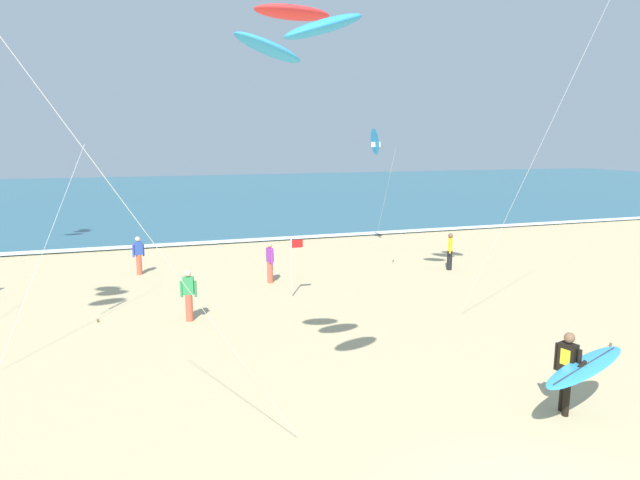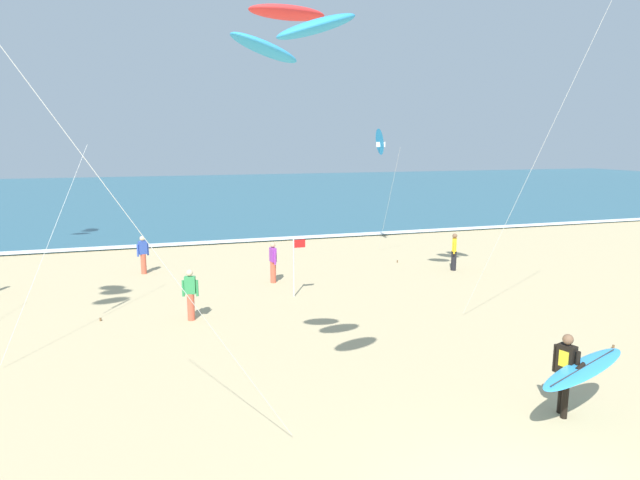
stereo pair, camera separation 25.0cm
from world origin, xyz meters
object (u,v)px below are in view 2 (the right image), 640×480
at_px(kite_delta_cobalt_near, 381,142).
at_px(bystander_green_top, 190,295).
at_px(kite_arc_scarlet_distant, 287,31).
at_px(lifeguard_flag, 295,262).
at_px(bystander_blue_top, 143,255).
at_px(bystander_purple_top, 273,262).
at_px(bystander_yellow_top, 454,252).
at_px(surfer_lead, 575,369).

distance_m(kite_delta_cobalt_near, bystander_green_top, 13.67).
height_order(kite_arc_scarlet_distant, lifeguard_flag, kite_arc_scarlet_distant).
relative_size(kite_arc_scarlet_distant, bystander_blue_top, 4.74).
bearing_deg(bystander_purple_top, kite_delta_cobalt_near, 35.66).
bearing_deg(bystander_yellow_top, lifeguard_flag, -166.04).
bearing_deg(bystander_blue_top, bystander_purple_top, -32.07).
bearing_deg(lifeguard_flag, bystander_purple_top, 98.78).
height_order(surfer_lead, lifeguard_flag, lifeguard_flag).
height_order(bystander_green_top, lifeguard_flag, lifeguard_flag).
relative_size(surfer_lead, bystander_yellow_top, 1.65).
bearing_deg(kite_delta_cobalt_near, lifeguard_flag, -132.18).
xyz_separation_m(kite_delta_cobalt_near, lifeguard_flag, (-6.13, -6.77, -4.12)).
height_order(surfer_lead, bystander_yellow_top, surfer_lead).
xyz_separation_m(surfer_lead, bystander_green_top, (-6.70, 8.47, -0.24)).
height_order(kite_delta_cobalt_near, lifeguard_flag, kite_delta_cobalt_near).
height_order(bystander_green_top, bystander_purple_top, same).
relative_size(bystander_blue_top, bystander_yellow_top, 1.00).
relative_size(kite_delta_cobalt_near, kite_arc_scarlet_distant, 0.80).
bearing_deg(bystander_yellow_top, bystander_blue_top, 165.34).
xyz_separation_m(bystander_purple_top, lifeguard_flag, (0.33, -2.13, 0.45)).
height_order(kite_delta_cobalt_near, bystander_blue_top, kite_delta_cobalt_near).
bearing_deg(kite_delta_cobalt_near, bystander_yellow_top, -75.03).
relative_size(bystander_yellow_top, lifeguard_flag, 0.76).
height_order(bystander_green_top, bystander_yellow_top, same).
bearing_deg(surfer_lead, bystander_yellow_top, 69.38).
bearing_deg(bystander_purple_top, bystander_green_top, -132.73).
xyz_separation_m(bystander_yellow_top, lifeguard_flag, (-7.45, -1.85, 0.45)).
bearing_deg(lifeguard_flag, surfer_lead, -73.39).
bearing_deg(bystander_green_top, surfer_lead, -51.63).
relative_size(bystander_purple_top, lifeguard_flag, 0.76).
bearing_deg(bystander_blue_top, bystander_green_top, -78.02).
relative_size(kite_arc_scarlet_distant, bystander_green_top, 4.74).
relative_size(bystander_yellow_top, bystander_purple_top, 1.00).
distance_m(kite_delta_cobalt_near, bystander_purple_top, 9.17).
bearing_deg(bystander_blue_top, kite_arc_scarlet_distant, -79.47).
bearing_deg(kite_delta_cobalt_near, bystander_purple_top, -144.34).
relative_size(surfer_lead, kite_arc_scarlet_distant, 0.35).
bearing_deg(lifeguard_flag, kite_arc_scarlet_distant, -105.33).
relative_size(surfer_lead, lifeguard_flag, 1.25).
bearing_deg(bystander_green_top, bystander_yellow_top, 16.89).
xyz_separation_m(kite_delta_cobalt_near, bystander_blue_top, (-11.27, -1.62, -4.57)).
bearing_deg(bystander_purple_top, bystander_blue_top, 147.93).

